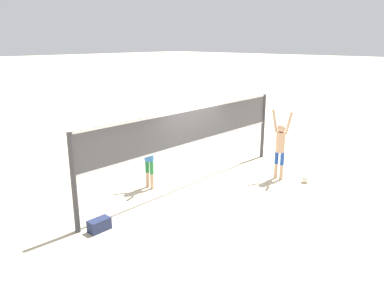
% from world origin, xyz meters
% --- Properties ---
extents(ground_plane, '(200.00, 200.00, 0.00)m').
position_xyz_m(ground_plane, '(0.00, 0.00, 0.00)').
color(ground_plane, beige).
extents(volleyball_net, '(8.01, 0.13, 2.39)m').
position_xyz_m(volleyball_net, '(0.00, 0.00, 1.67)').
color(volleyball_net, '#38383D').
rests_on(volleyball_net, ground_plane).
extents(player_spiker, '(0.28, 0.72, 2.23)m').
position_xyz_m(player_spiker, '(2.26, -1.69, 1.18)').
color(player_spiker, tan).
rests_on(player_spiker, ground_plane).
extents(player_blocker, '(0.28, 0.70, 2.13)m').
position_xyz_m(player_blocker, '(-1.03, 0.78, 1.12)').
color(player_blocker, tan).
rests_on(player_blocker, ground_plane).
extents(volleyball, '(0.23, 0.23, 0.23)m').
position_xyz_m(volleyball, '(2.55, -2.48, 0.11)').
color(volleyball, silver).
rests_on(volleyball, ground_plane).
extents(gear_bag, '(0.52, 0.28, 0.29)m').
position_xyz_m(gear_bag, '(-3.57, -0.32, 0.14)').
color(gear_bag, navy).
rests_on(gear_bag, ground_plane).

